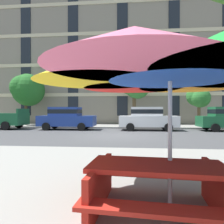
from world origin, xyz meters
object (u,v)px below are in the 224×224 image
(street_tree_left, at_px, (27,89))
(picnic_table, at_px, (156,185))
(street_tree_middle, at_px, (134,84))
(street_tree_right, at_px, (198,97))
(sedan_blue, at_px, (67,118))
(sedan_white, at_px, (147,118))
(patio_umbrella, at_px, (170,66))

(street_tree_left, distance_m, picnic_table, 19.67)
(street_tree_middle, relative_size, picnic_table, 2.78)
(street_tree_left, xyz_separation_m, street_tree_middle, (10.52, -0.24, 0.31))
(street_tree_right, distance_m, picnic_table, 17.19)
(street_tree_right, relative_size, picnic_table, 1.96)
(sedan_blue, relative_size, street_tree_left, 0.85)
(sedan_white, height_order, street_tree_left, street_tree_left)
(street_tree_left, distance_m, street_tree_right, 16.27)
(sedan_blue, relative_size, street_tree_right, 1.17)
(street_tree_left, bearing_deg, sedan_white, -16.48)
(sedan_blue, distance_m, street_tree_right, 11.69)
(street_tree_left, height_order, street_tree_middle, street_tree_middle)
(street_tree_right, height_order, picnic_table, street_tree_right)
(street_tree_left, distance_m, street_tree_middle, 10.53)
(sedan_blue, distance_m, street_tree_left, 6.71)
(sedan_blue, xyz_separation_m, sedan_white, (6.34, 0.00, 0.00))
(sedan_blue, height_order, street_tree_left, street_tree_left)
(sedan_blue, bearing_deg, picnic_table, -67.30)
(picnic_table, bearing_deg, sedan_white, 85.84)
(patio_umbrella, xyz_separation_m, picnic_table, (-0.22, -0.22, -1.64))
(street_tree_middle, bearing_deg, street_tree_left, 178.70)
(street_tree_left, xyz_separation_m, picnic_table, (10.53, -16.31, -3.15))
(sedan_white, height_order, street_tree_right, street_tree_right)
(street_tree_left, relative_size, patio_umbrella, 1.30)
(sedan_white, distance_m, patio_umbrella, 12.78)
(street_tree_left, bearing_deg, patio_umbrella, -56.26)
(street_tree_middle, bearing_deg, picnic_table, -89.97)
(street_tree_left, distance_m, patio_umbrella, 19.41)
(street_tree_left, bearing_deg, sedan_blue, -33.51)
(street_tree_left, xyz_separation_m, patio_umbrella, (10.75, -16.09, -1.51))
(sedan_blue, bearing_deg, street_tree_right, 15.74)
(street_tree_middle, bearing_deg, sedan_blue, -149.71)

